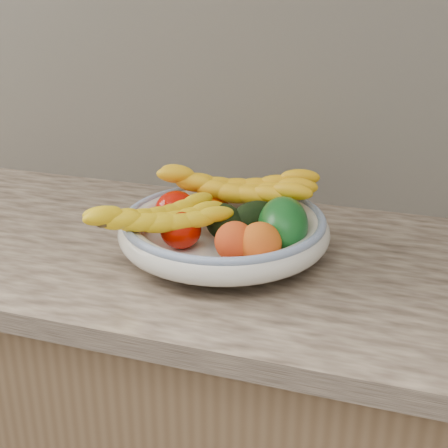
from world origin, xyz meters
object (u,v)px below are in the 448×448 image
banana_bunch_back (235,192)px  banana_bunch_front (157,222)px  green_mango (283,225)px  fruit_bowl (224,230)px

banana_bunch_back → banana_bunch_front: banana_bunch_back is taller
banana_bunch_front → green_mango: bearing=-25.7°
fruit_bowl → banana_bunch_front: bearing=-141.5°
green_mango → banana_bunch_front: bearing=178.7°
fruit_bowl → banana_bunch_front: banana_bunch_front is taller
green_mango → banana_bunch_back: 0.16m
banana_bunch_back → banana_bunch_front: size_ratio=1.23×
green_mango → fruit_bowl: bearing=156.6°
fruit_bowl → green_mango: bearing=-3.2°
green_mango → banana_bunch_back: bearing=119.5°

